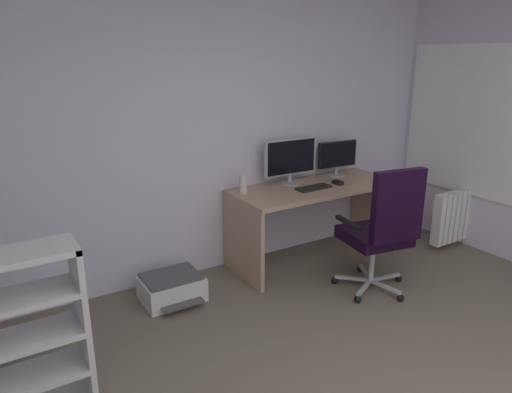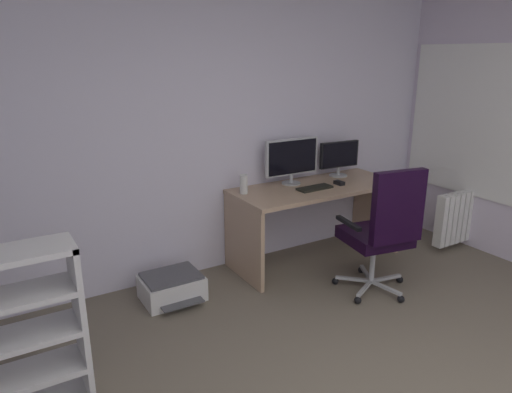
% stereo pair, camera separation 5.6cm
% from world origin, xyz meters
% --- Properties ---
extents(wall_back, '(5.11, 0.10, 2.70)m').
position_xyz_m(wall_back, '(0.00, 2.81, 1.35)').
color(wall_back, silver).
rests_on(wall_back, ground).
extents(window_pane, '(0.01, 1.51, 1.39)m').
position_xyz_m(window_pane, '(2.55, 1.89, 1.28)').
color(window_pane, white).
extents(window_frame, '(0.02, 1.59, 1.47)m').
position_xyz_m(window_frame, '(2.54, 1.89, 1.28)').
color(window_frame, white).
extents(desk, '(1.63, 0.68, 0.74)m').
position_xyz_m(desk, '(0.97, 2.41, 0.55)').
color(desk, tan).
rests_on(desk, ground).
extents(monitor_main, '(0.56, 0.18, 0.43)m').
position_xyz_m(monitor_main, '(0.80, 2.60, 0.99)').
color(monitor_main, '#B2B5B7').
rests_on(monitor_main, desk).
extents(monitor_secondary, '(0.44, 0.18, 0.35)m').
position_xyz_m(monitor_secondary, '(1.38, 2.60, 0.94)').
color(monitor_secondary, '#B2B5B7').
rests_on(monitor_secondary, desk).
extents(keyboard, '(0.34, 0.14, 0.02)m').
position_xyz_m(keyboard, '(0.88, 2.34, 0.75)').
color(keyboard, black).
rests_on(keyboard, desk).
extents(computer_mouse, '(0.06, 0.10, 0.03)m').
position_xyz_m(computer_mouse, '(1.17, 2.34, 0.76)').
color(computer_mouse, black).
rests_on(computer_mouse, desk).
extents(desktop_speaker, '(0.07, 0.07, 0.17)m').
position_xyz_m(desktop_speaker, '(0.26, 2.55, 0.83)').
color(desktop_speaker, silver).
rests_on(desktop_speaker, desk).
extents(office_chair, '(0.63, 0.63, 1.10)m').
position_xyz_m(office_chair, '(0.99, 1.57, 0.59)').
color(office_chair, '#B7BABC').
rests_on(office_chair, ground).
extents(printer, '(0.48, 0.46, 0.22)m').
position_xyz_m(printer, '(-0.51, 2.39, 0.11)').
color(printer, silver).
rests_on(printer, ground).
extents(radiator, '(0.70, 0.10, 0.53)m').
position_xyz_m(radiator, '(2.45, 1.89, 0.33)').
color(radiator, white).
rests_on(radiator, ground).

